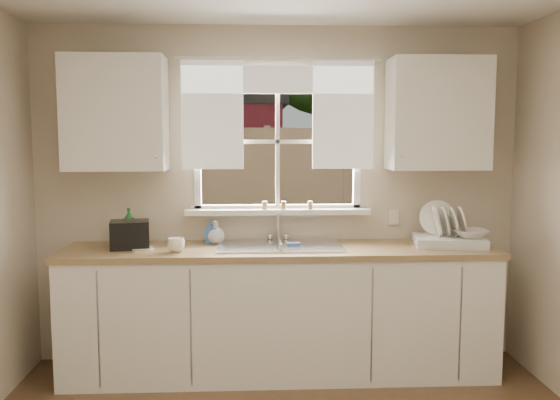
{
  "coord_description": "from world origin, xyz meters",
  "views": [
    {
      "loc": [
        -0.2,
        -2.43,
        1.69
      ],
      "look_at": [
        0.0,
        1.65,
        1.25
      ],
      "focal_mm": 38.0,
      "sensor_mm": 36.0,
      "label": 1
    }
  ],
  "objects_px": {
    "soap_bottle_a": "(129,226)",
    "cup": "(176,245)",
    "black_appliance": "(130,234)",
    "dish_rack": "(448,236)"
  },
  "relations": [
    {
      "from": "soap_bottle_a",
      "to": "cup",
      "type": "distance_m",
      "value": 0.49
    },
    {
      "from": "cup",
      "to": "black_appliance",
      "type": "height_order",
      "value": "black_appliance"
    },
    {
      "from": "soap_bottle_a",
      "to": "cup",
      "type": "xyz_separation_m",
      "value": [
        0.37,
        -0.3,
        -0.09
      ]
    },
    {
      "from": "cup",
      "to": "black_appliance",
      "type": "relative_size",
      "value": 0.45
    },
    {
      "from": "black_appliance",
      "to": "dish_rack",
      "type": "bearing_deg",
      "value": -10.34
    },
    {
      "from": "cup",
      "to": "dish_rack",
      "type": "bearing_deg",
      "value": -7.98
    },
    {
      "from": "dish_rack",
      "to": "cup",
      "type": "bearing_deg",
      "value": -175.59
    },
    {
      "from": "dish_rack",
      "to": "black_appliance",
      "type": "xyz_separation_m",
      "value": [
        -2.26,
        0.0,
        0.03
      ]
    },
    {
      "from": "dish_rack",
      "to": "soap_bottle_a",
      "type": "xyz_separation_m",
      "value": [
        -2.3,
        0.16,
        0.07
      ]
    },
    {
      "from": "dish_rack",
      "to": "black_appliance",
      "type": "height_order",
      "value": "dish_rack"
    }
  ]
}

